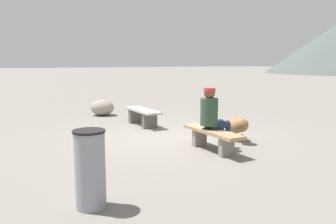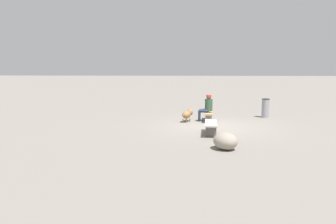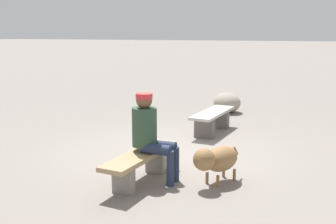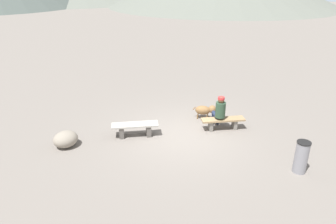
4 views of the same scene
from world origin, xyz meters
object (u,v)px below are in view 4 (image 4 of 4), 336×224
at_px(seated_person, 220,110).
at_px(dog, 205,110).
at_px(bench_right, 223,122).
at_px(bench_left, 135,128).
at_px(trash_bin, 301,157).
at_px(boulder, 66,139).

distance_m(seated_person, dog, 1.03).
bearing_deg(bench_right, dog, 112.41).
xyz_separation_m(seated_person, dog, (-0.23, 0.93, -0.38)).
height_order(bench_left, bench_right, bench_left).
xyz_separation_m(bench_right, dog, (-0.36, 1.02, 0.05)).
xyz_separation_m(seated_person, trash_bin, (1.38, -3.06, -0.25)).
relative_size(dog, trash_bin, 0.88).
height_order(bench_right, trash_bin, trash_bin).
distance_m(bench_right, seated_person, 0.46).
xyz_separation_m(bench_left, seated_person, (3.06, -0.00, 0.43)).
xyz_separation_m(seated_person, boulder, (-5.37, -0.30, -0.47)).
relative_size(bench_right, boulder, 1.97).
height_order(bench_right, dog, dog).
distance_m(dog, trash_bin, 4.30).
relative_size(bench_left, bench_right, 1.03).
xyz_separation_m(bench_left, trash_bin, (4.44, -3.06, 0.18)).
bearing_deg(dog, trash_bin, -45.15).
distance_m(bench_right, trash_bin, 3.23).
distance_m(trash_bin, boulder, 7.30).
bearing_deg(bench_left, dog, 21.22).
bearing_deg(dog, seated_person, -53.07).
relative_size(bench_right, seated_person, 1.24).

